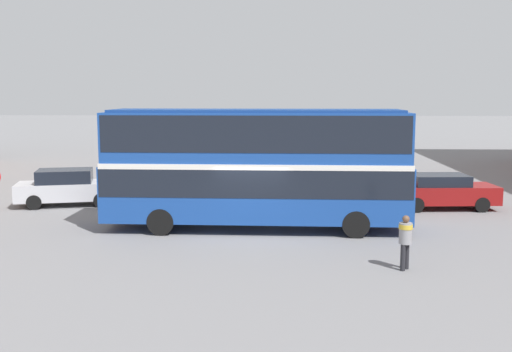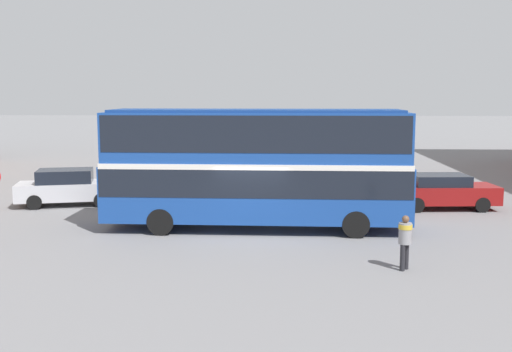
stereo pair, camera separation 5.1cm
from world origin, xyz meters
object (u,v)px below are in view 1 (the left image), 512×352
parked_car_kerb_near (68,187)px  pedestrian_foreground (405,237)px  parked_car_kerb_far (442,191)px  double_decker_bus (256,161)px

parked_car_kerb_near → pedestrian_foreground: bearing=-49.9°
pedestrian_foreground → parked_car_kerb_near: 16.32m
parked_car_kerb_near → parked_car_kerb_far: (16.74, -0.13, -0.04)m
double_decker_bus → pedestrian_foreground: (4.49, -5.05, -1.58)m
pedestrian_foreground → parked_car_kerb_far: 10.08m
parked_car_kerb_far → parked_car_kerb_near: bearing=175.6°
pedestrian_foreground → parked_car_kerb_far: size_ratio=0.34×
double_decker_bus → pedestrian_foreground: bearing=-47.5°
double_decker_bus → pedestrian_foreground: size_ratio=7.04×
double_decker_bus → parked_car_kerb_near: double_decker_bus is taller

